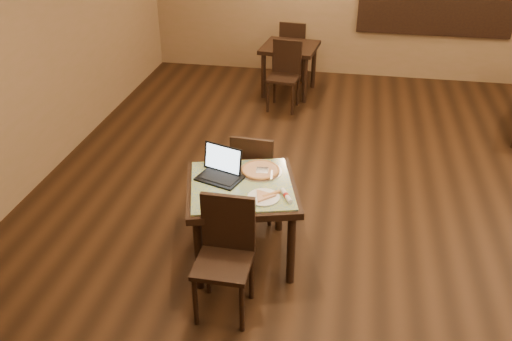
% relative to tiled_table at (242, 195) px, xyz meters
% --- Properties ---
extents(ground, '(10.00, 10.00, 0.00)m').
position_rel_tiled_table_xyz_m(ground, '(1.51, 0.02, -0.66)').
color(ground, black).
rests_on(ground, ground).
extents(tiled_table, '(1.13, 1.13, 0.76)m').
position_rel_tiled_table_xyz_m(tiled_table, '(0.00, 0.00, 0.00)').
color(tiled_table, black).
rests_on(tiled_table, ground).
extents(chair_main_near, '(0.43, 0.43, 0.97)m').
position_rel_tiled_table_xyz_m(chair_main_near, '(0.00, -0.61, -0.11)').
color(chair_main_near, black).
rests_on(chair_main_near, ground).
extents(chair_main_far, '(0.43, 0.43, 0.94)m').
position_rel_tiled_table_xyz_m(chair_main_far, '(-0.01, 0.62, -0.13)').
color(chair_main_far, black).
rests_on(chair_main_far, ground).
extents(laptop, '(0.43, 0.39, 0.25)m').
position_rel_tiled_table_xyz_m(laptop, '(-0.20, 0.11, 0.17)').
color(laptop, black).
rests_on(laptop, tiled_table).
extents(plate, '(0.26, 0.26, 0.01)m').
position_rel_tiled_table_xyz_m(plate, '(0.22, -0.18, 0.11)').
color(plate, white).
rests_on(plate, tiled_table).
extents(pizza_slice, '(0.29, 0.29, 0.02)m').
position_rel_tiled_table_xyz_m(pizza_slice, '(0.22, -0.18, 0.13)').
color(pizza_slice, beige).
rests_on(pizza_slice, plate).
extents(pizza_pan, '(0.38, 0.38, 0.01)m').
position_rel_tiled_table_xyz_m(pizza_pan, '(0.12, 0.24, 0.11)').
color(pizza_pan, silver).
rests_on(pizza_pan, tiled_table).
extents(pizza_whole, '(0.34, 0.34, 0.02)m').
position_rel_tiled_table_xyz_m(pizza_whole, '(0.12, 0.24, 0.12)').
color(pizza_whole, beige).
rests_on(pizza_whole, pizza_pan).
extents(spatula, '(0.14, 0.26, 0.01)m').
position_rel_tiled_table_xyz_m(spatula, '(0.14, 0.22, 0.13)').
color(spatula, silver).
rests_on(spatula, pizza_whole).
extents(napkin_roll, '(0.12, 0.19, 0.04)m').
position_rel_tiled_table_xyz_m(napkin_roll, '(0.40, -0.14, 0.12)').
color(napkin_roll, white).
rests_on(napkin_roll, tiled_table).
extents(other_table_b, '(0.87, 0.87, 0.74)m').
position_rel_tiled_table_xyz_m(other_table_b, '(-0.10, 4.02, -0.05)').
color(other_table_b, black).
rests_on(other_table_b, ground).
extents(other_table_b_chair_near, '(0.46, 0.46, 0.95)m').
position_rel_tiled_table_xyz_m(other_table_b_chair_near, '(-0.09, 3.46, -0.12)').
color(other_table_b_chair_near, black).
rests_on(other_table_b_chair_near, ground).
extents(other_table_b_chair_far, '(0.46, 0.46, 0.95)m').
position_rel_tiled_table_xyz_m(other_table_b_chair_far, '(-0.11, 4.57, -0.12)').
color(other_table_b_chair_far, black).
rests_on(other_table_b_chair_far, ground).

